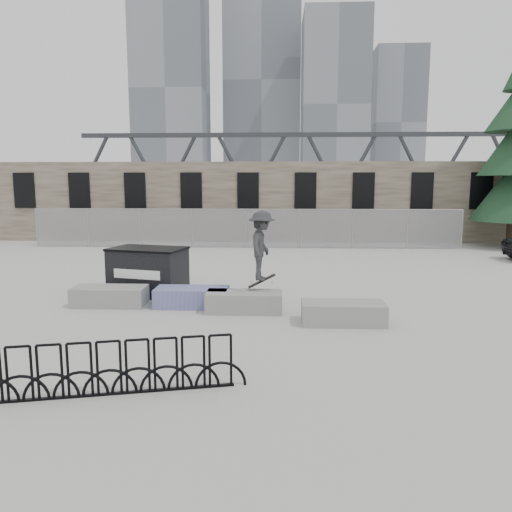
% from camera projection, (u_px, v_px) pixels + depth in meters
% --- Properties ---
extents(ground, '(120.00, 120.00, 0.00)m').
position_uv_depth(ground, '(214.00, 309.00, 13.50)').
color(ground, '#AFB0AB').
rests_on(ground, ground).
extents(stone_wall, '(36.00, 2.58, 4.50)m').
position_uv_depth(stone_wall, '(249.00, 201.00, 29.21)').
color(stone_wall, brown).
rests_on(stone_wall, ground).
extents(chainlink_fence, '(22.06, 0.06, 2.02)m').
position_uv_depth(chainlink_fence, '(245.00, 228.00, 25.69)').
color(chainlink_fence, gray).
rests_on(chainlink_fence, ground).
extents(planter_far_left, '(2.00, 0.90, 0.53)m').
position_uv_depth(planter_far_left, '(110.00, 295.00, 13.86)').
color(planter_far_left, gray).
rests_on(planter_far_left, ground).
extents(planter_center_left, '(2.00, 0.90, 0.53)m').
position_uv_depth(planter_center_left, '(192.00, 296.00, 13.73)').
color(planter_center_left, '#353CA1').
rests_on(planter_center_left, ground).
extents(planter_center_right, '(2.00, 0.90, 0.53)m').
position_uv_depth(planter_center_right, '(244.00, 301.00, 13.21)').
color(planter_center_right, gray).
rests_on(planter_center_right, ground).
extents(planter_offset, '(2.00, 0.90, 0.53)m').
position_uv_depth(planter_offset, '(343.00, 312.00, 12.09)').
color(planter_offset, gray).
rests_on(planter_offset, ground).
extents(dumpster, '(2.46, 1.85, 1.45)m').
position_uv_depth(dumpster, '(148.00, 271.00, 15.09)').
color(dumpster, black).
rests_on(dumpster, ground).
extents(bike_rack, '(4.38, 1.09, 0.90)m').
position_uv_depth(bike_rack, '(109.00, 369.00, 8.02)').
color(bike_rack, black).
rests_on(bike_rack, ground).
extents(skyline_towers, '(58.00, 28.00, 48.00)m').
position_uv_depth(skyline_towers, '(266.00, 96.00, 103.11)').
color(skyline_towers, slate).
rests_on(skyline_towers, ground).
extents(truss_bridge, '(70.00, 3.00, 9.80)m').
position_uv_depth(truss_bridge, '(341.00, 176.00, 66.76)').
color(truss_bridge, '#2D3033').
rests_on(truss_bridge, ground).
extents(skateboarder, '(0.86, 1.29, 2.08)m').
position_uv_depth(skateboarder, '(262.00, 246.00, 13.26)').
color(skateboarder, '#2C2D2F').
rests_on(skateboarder, ground).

